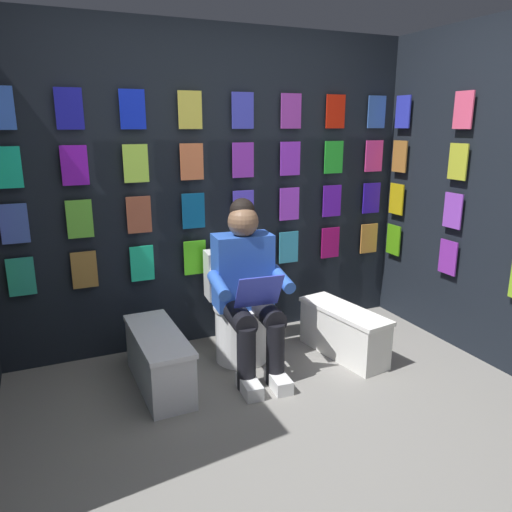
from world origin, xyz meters
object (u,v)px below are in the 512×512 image
(person_reading, at_px, (248,287))
(comic_longbox_near, at_px, (159,360))
(comic_longbox_far, at_px, (343,332))
(toilet, at_px, (238,313))

(person_reading, distance_m, comic_longbox_near, 0.75)
(person_reading, distance_m, comic_longbox_far, 0.84)
(comic_longbox_near, height_order, comic_longbox_far, comic_longbox_near)
(toilet, height_order, person_reading, person_reading)
(person_reading, xyz_separation_m, comic_longbox_far, (-0.72, 0.10, -0.42))
(toilet, relative_size, person_reading, 0.65)
(toilet, relative_size, comic_longbox_far, 0.98)
(toilet, xyz_separation_m, comic_longbox_far, (-0.71, 0.32, -0.14))
(comic_longbox_near, relative_size, comic_longbox_far, 1.02)
(toilet, xyz_separation_m, comic_longbox_near, (0.65, 0.23, -0.14))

